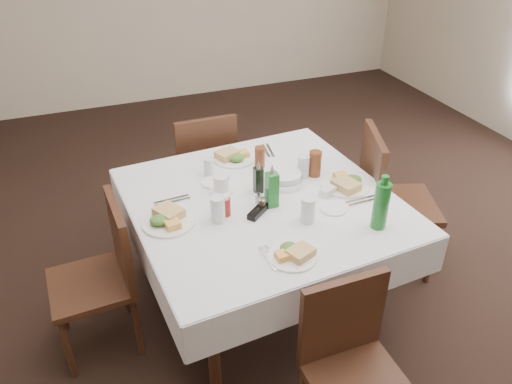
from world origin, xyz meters
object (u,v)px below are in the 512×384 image
at_px(dining_table, 262,210).
at_px(chair_east, 386,194).
at_px(water_s, 308,210).
at_px(oil_cruet_green, 272,188).
at_px(water_e, 303,166).
at_px(coffee_mug, 221,184).
at_px(chair_south, 351,358).
at_px(oil_cruet_dark, 258,179).
at_px(bread_basket, 285,178).
at_px(green_bottle, 381,205).
at_px(water_n, 209,167).
at_px(water_w, 218,209).
at_px(ketchup_bottle, 225,206).
at_px(chair_north, 204,163).
at_px(chair_west, 105,269).

bearing_deg(dining_table, chair_east, 3.79).
relative_size(chair_east, water_s, 6.97).
bearing_deg(oil_cruet_green, water_s, -60.04).
relative_size(water_e, coffee_mug, 0.98).
bearing_deg(oil_cruet_green, chair_south, -88.73).
height_order(chair_east, oil_cruet_dark, chair_east).
height_order(bread_basket, oil_cruet_dark, oil_cruet_dark).
xyz_separation_m(chair_east, oil_cruet_green, (-0.85, -0.13, 0.31)).
height_order(chair_east, green_bottle, green_bottle).
relative_size(water_n, water_w, 0.79).
bearing_deg(bread_basket, chair_east, -4.22).
height_order(chair_south, water_w, water_w).
distance_m(water_e, oil_cruet_dark, 0.32).
bearing_deg(bread_basket, chair_south, -97.66).
xyz_separation_m(water_e, ketchup_bottle, (-0.56, -0.22, -0.01)).
xyz_separation_m(chair_north, oil_cruet_green, (0.10, -1.02, 0.35)).
relative_size(ketchup_bottle, green_bottle, 0.40).
relative_size(chair_south, chair_west, 0.97).
bearing_deg(green_bottle, water_w, 155.08).
height_order(dining_table, coffee_mug, coffee_mug).
distance_m(chair_west, water_e, 1.25).
height_order(chair_east, oil_cruet_green, oil_cruet_green).
relative_size(bread_basket, coffee_mug, 1.55).
relative_size(water_n, oil_cruet_dark, 0.57).
bearing_deg(dining_table, oil_cruet_dark, 84.54).
xyz_separation_m(water_s, water_w, (-0.43, 0.17, 0.00)).
bearing_deg(ketchup_bottle, dining_table, 16.67).
bearing_deg(green_bottle, chair_east, 50.25).
bearing_deg(bread_basket, oil_cruet_dark, -170.02).
bearing_deg(chair_north, water_s, -79.99).
distance_m(chair_south, ketchup_bottle, 0.97).
relative_size(chair_north, water_e, 6.80).
height_order(chair_east, bread_basket, chair_east).
relative_size(dining_table, water_e, 11.21).
distance_m(chair_west, green_bottle, 1.48).
relative_size(chair_west, water_s, 6.34).
bearing_deg(ketchup_bottle, chair_north, 80.99).
relative_size(bread_basket, oil_cruet_dark, 1.07).
height_order(chair_east, water_s, chair_east).
bearing_deg(dining_table, chair_west, 178.08).
distance_m(dining_table, chair_east, 0.89).
bearing_deg(oil_cruet_green, dining_table, 107.00).
xyz_separation_m(dining_table, oil_cruet_green, (0.02, -0.08, 0.19)).
bearing_deg(dining_table, water_w, -159.77).
xyz_separation_m(chair_east, chair_west, (-1.76, -0.03, -0.05)).
xyz_separation_m(ketchup_bottle, coffee_mug, (0.05, 0.23, -0.01)).
bearing_deg(ketchup_bottle, oil_cruet_green, -1.39).
distance_m(chair_east, coffee_mug, 1.09).
distance_m(chair_south, chair_west, 1.34).
distance_m(oil_cruet_dark, ketchup_bottle, 0.29).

